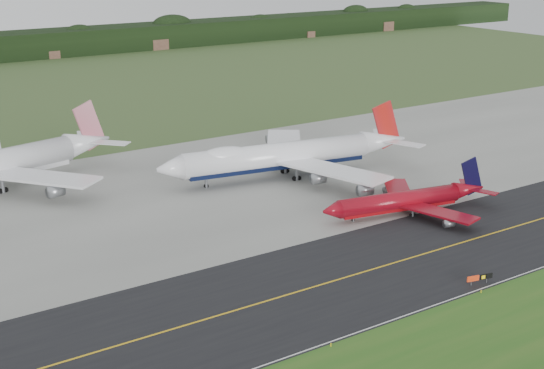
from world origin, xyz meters
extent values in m
plane|color=#365125|center=(0.00, 0.00, 0.00)|extent=(600.00, 600.00, 0.00)
cube|color=#24581A|center=(0.00, -35.00, 0.01)|extent=(400.00, 30.00, 0.01)
cube|color=black|center=(0.00, -4.00, 0.01)|extent=(400.00, 32.00, 0.02)
cube|color=gray|center=(0.00, 51.00, 0.01)|extent=(400.00, 78.00, 0.01)
cube|color=gold|center=(0.00, -4.00, 0.03)|extent=(400.00, 0.40, 0.00)
cube|color=silver|center=(0.00, -19.50, 0.03)|extent=(400.00, 0.25, 0.00)
cylinder|color=white|center=(12.33, 48.02, 5.68)|extent=(46.55, 13.17, 5.87)
cube|color=black|center=(12.33, 48.02, 3.78)|extent=(44.04, 11.35, 2.05)
cone|color=white|center=(-13.33, 52.17, 5.68)|extent=(6.64, 6.71, 5.87)
cone|color=white|center=(41.16, 43.36, 6.12)|extent=(12.97, 7.74, 5.87)
ellipsoid|color=white|center=(-0.44, 50.09, 7.30)|extent=(12.61, 6.83, 3.74)
cube|color=white|center=(18.16, 33.84, 4.66)|extent=(15.15, 27.43, 0.50)
cube|color=white|center=(22.33, 59.65, 4.66)|extent=(21.59, 26.32, 0.50)
cube|color=red|center=(41.80, 43.26, 10.11)|extent=(8.40, 1.81, 12.16)
cylinder|color=gray|center=(14.70, 34.97, 3.06)|extent=(3.56, 2.94, 2.46)
cylinder|color=gray|center=(18.69, 59.66, 3.06)|extent=(3.56, 2.94, 2.46)
cylinder|color=gray|center=(18.12, 22.91, 3.06)|extent=(3.56, 2.94, 2.46)
cylinder|color=gray|center=(25.74, 70.04, 3.06)|extent=(3.56, 2.94, 2.46)
cylinder|color=black|center=(-5.00, 50.83, 0.53)|extent=(1.12, 0.64, 1.06)
cylinder|color=slate|center=(15.46, 44.25, 1.96)|extent=(0.94, 0.94, 3.92)
cylinder|color=black|center=(15.46, 44.25, 0.53)|extent=(1.13, 0.69, 1.06)
cylinder|color=slate|center=(16.49, 50.62, 1.96)|extent=(0.94, 0.94, 3.92)
cylinder|color=black|center=(16.49, 50.62, 0.53)|extent=(1.13, 0.69, 1.06)
cylinder|color=maroon|center=(19.43, 13.88, 3.02)|extent=(27.61, 8.66, 3.71)
cube|color=#990B11|center=(19.43, 13.88, 1.82)|extent=(26.09, 7.50, 1.30)
cone|color=maroon|center=(4.28, 16.70, 3.02)|extent=(4.05, 4.27, 3.71)
cone|color=maroon|center=(36.44, 10.71, 3.30)|extent=(7.78, 4.97, 3.71)
cube|color=maroon|center=(22.65, 5.52, 2.38)|extent=(8.59, 16.01, 0.42)
cube|color=maroon|center=(25.44, 20.52, 2.38)|extent=(12.89, 15.29, 0.42)
cube|color=black|center=(36.95, 10.61, 6.10)|extent=(5.81, 1.36, 8.44)
cylinder|color=gray|center=(21.71, 1.98, 1.36)|extent=(2.27, 1.90, 1.56)
cylinder|color=gray|center=(25.84, 24.15, 1.36)|extent=(2.27, 1.90, 1.56)
cylinder|color=black|center=(9.19, 15.79, 0.33)|extent=(0.71, 0.42, 0.67)
cylinder|color=slate|center=(21.21, 11.47, 0.96)|extent=(0.61, 0.61, 1.91)
cylinder|color=black|center=(21.21, 11.47, 0.33)|extent=(0.72, 0.45, 0.67)
cylinder|color=slate|center=(21.95, 15.48, 0.96)|extent=(0.61, 0.61, 1.91)
cylinder|color=black|center=(21.95, 15.48, 0.33)|extent=(0.72, 0.45, 0.67)
cone|color=white|center=(-20.86, 81.84, 6.31)|extent=(13.02, 8.79, 6.27)
cube|color=white|center=(-38.04, 64.61, 4.74)|extent=(22.34, 25.39, 0.56)
cube|color=#B70D2E|center=(-20.18, 82.00, 10.38)|extent=(8.54, 2.43, 12.46)
cylinder|color=gray|center=(-37.01, 58.50, 3.03)|extent=(3.93, 3.34, 2.63)
cylinder|color=slate|center=(-44.36, 72.88, 1.98)|extent=(1.05, 1.05, 3.96)
cylinder|color=black|center=(-44.36, 72.88, 0.56)|extent=(1.23, 0.80, 1.13)
cylinder|color=slate|center=(6.55, -17.67, 0.35)|extent=(0.12, 0.12, 0.70)
cylinder|color=slate|center=(9.50, -18.33, 0.35)|extent=(0.12, 0.12, 0.70)
cube|color=#B02A0D|center=(6.85, -17.74, 1.16)|extent=(2.20, 0.66, 0.91)
cube|color=black|center=(8.71, -18.15, 1.16)|extent=(1.02, 0.40, 0.91)
cube|color=black|center=(9.89, -18.42, 1.16)|extent=(1.22, 0.44, 0.91)
cylinder|color=yellow|center=(-24.48, -20.50, 0.25)|extent=(0.16, 0.16, 0.50)
cylinder|color=yellow|center=(5.75, -20.50, 0.25)|extent=(0.16, 0.16, 0.50)
camera|label=1|loc=(-82.48, -93.43, 53.67)|focal=50.00mm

